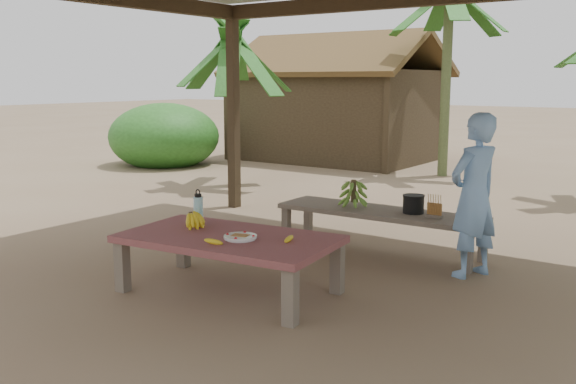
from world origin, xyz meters
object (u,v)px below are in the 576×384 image
Objects in this scene: bench at (380,215)px; water_flask at (198,209)px; ripe_banana_bunch at (191,219)px; plate at (240,237)px; woman at (474,196)px; cooking_pot at (413,204)px; work_table at (229,243)px.

water_flask reaches higher than bench.
plate is (0.65, -0.09, -0.06)m from ripe_banana_bunch.
bench is at bearing -81.97° from woman.
bench is at bearing -170.18° from cooking_pot.
plate is 2.19m from woman.
cooking_pot is 0.14× the size of woman.
woman is (2.01, 1.61, 0.18)m from ripe_banana_bunch.
work_table is at bearing -20.72° from woman.
ripe_banana_bunch is at bearing 171.98° from plate.
ripe_banana_bunch is (-0.48, 0.04, 0.14)m from work_table.
cooking_pot is 0.84m from woman.
work_table is 1.97m from bench.
ripe_banana_bunch is at bearing -73.70° from water_flask.
plate is at bearing -19.12° from water_flask.
work_table is 0.59m from water_flask.
plate is (0.16, -0.05, 0.08)m from work_table.
cooking_pot reaches higher than bench.
ripe_banana_bunch is at bearing -117.60° from bench.
woman is at bearing 40.68° from work_table.
work_table is at bearing -111.74° from cooking_pot.
cooking_pot is at bearing 53.66° from water_flask.
water_flask is (-0.69, 0.24, 0.12)m from plate.
cooking_pot is (0.35, 0.06, 0.15)m from bench.
water_flask is at bearing 106.30° from ripe_banana_bunch.
plate is 0.87× the size of water_flask.
plate is at bearing -8.02° from ripe_banana_bunch.
ripe_banana_bunch is 2.32m from cooking_pot.
work_table is 0.19m from plate.
work_table is 8.93× the size of cooking_pot.
water_flask reaches higher than work_table.
water_flask is (-0.97, -1.73, 0.24)m from bench.
cooking_pot is at bearing -92.21° from woman.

